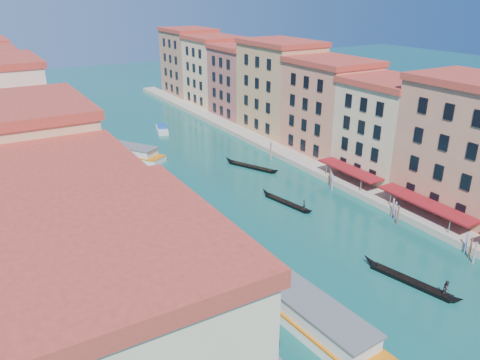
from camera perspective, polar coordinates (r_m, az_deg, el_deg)
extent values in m
cube|color=maroon|center=(26.46, -16.14, -6.84)|extent=(12.80, 16.40, 1.00)
cube|color=#CCB284|center=(44.68, -20.15, -9.52)|extent=(12.00, 15.00, 17.00)
cube|color=maroon|center=(40.91, -21.79, 1.33)|extent=(12.80, 15.40, 1.00)
cube|color=tan|center=(58.61, -23.44, -1.25)|extent=(12.00, 17.00, 19.00)
cube|color=maroon|center=(55.74, -25.00, 8.24)|extent=(12.80, 17.40, 1.00)
cube|color=tan|center=(73.58, -25.10, 2.01)|extent=(12.00, 14.00, 16.50)
cube|color=maroon|center=(71.38, -26.23, 8.61)|extent=(12.80, 14.40, 1.00)
cube|color=beige|center=(88.48, -26.55, 6.09)|extent=(12.00, 18.00, 20.00)
cube|color=#B36E52|center=(75.15, 26.13, 3.24)|extent=(12.00, 17.00, 19.00)
cube|color=tan|center=(84.45, 17.42, 5.51)|extent=(12.00, 14.00, 16.50)
cube|color=maroon|center=(82.53, 18.12, 11.33)|extent=(12.80, 14.40, 1.00)
cube|color=#C16E52|center=(94.54, 10.81, 8.31)|extent=(12.00, 16.00, 18.00)
cube|color=maroon|center=(92.80, 11.24, 14.01)|extent=(12.80, 16.40, 1.00)
cube|color=tan|center=(107.35, 4.84, 10.79)|extent=(12.00, 18.00, 20.00)
cube|color=maroon|center=(105.81, 5.03, 16.37)|extent=(12.80, 18.40, 1.00)
cube|color=#944F47|center=(121.17, 0.25, 11.56)|extent=(12.00, 15.00, 17.50)
cube|color=maroon|center=(119.82, 0.26, 15.92)|extent=(12.80, 15.40, 1.00)
cube|color=tan|center=(134.44, -3.22, 12.80)|extent=(12.00, 16.00, 18.50)
cube|color=maroon|center=(133.21, -3.31, 16.94)|extent=(12.80, 16.40, 1.00)
cube|color=#9B694F|center=(149.04, -6.25, 13.81)|extent=(12.00, 17.00, 19.50)
cube|color=maroon|center=(147.93, -6.42, 17.74)|extent=(12.80, 17.40, 1.00)
cube|color=#A09581|center=(100.53, 2.90, 4.46)|extent=(4.00, 140.00, 1.00)
cube|color=maroon|center=(71.26, 21.71, -2.63)|extent=(3.20, 15.30, 0.25)
cylinder|color=#5E5E60|center=(68.20, 24.10, -5.54)|extent=(0.12, 0.12, 3.00)
cylinder|color=#5E5E60|center=(73.71, 17.82, -2.55)|extent=(0.12, 0.12, 3.00)
cube|color=maroon|center=(80.66, 13.23, 1.24)|extent=(3.20, 12.60, 0.25)
cylinder|color=#5E5E60|center=(77.53, 14.48, -0.94)|extent=(0.12, 0.12, 3.00)
cylinder|color=#5E5E60|center=(83.16, 10.47, 1.00)|extent=(0.12, 0.12, 3.00)
cube|color=#5E5E60|center=(41.18, -1.07, -19.64)|extent=(5.40, 16.40, 0.30)
cylinder|color=#57311E|center=(64.04, 26.69, -8.04)|extent=(0.24, 0.24, 3.20)
cylinder|color=#57311E|center=(64.94, 26.26, -7.54)|extent=(0.24, 0.24, 3.20)
cylinder|color=#57311E|center=(65.85, 25.85, -7.05)|extent=(0.24, 0.24, 3.20)
cylinder|color=#57311E|center=(70.09, 18.67, -4.15)|extent=(0.24, 0.24, 3.20)
cylinder|color=#57311E|center=(71.09, 18.40, -3.73)|extent=(0.24, 0.24, 3.20)
cylinder|color=#57311E|center=(72.09, 18.13, -3.33)|extent=(0.24, 0.24, 3.20)
cylinder|color=#57311E|center=(78.89, 11.16, -0.39)|extent=(0.24, 0.24, 3.20)
cylinder|color=#57311E|center=(79.95, 11.01, -0.07)|extent=(0.24, 0.24, 3.20)
cylinder|color=#57311E|center=(81.02, 10.87, 0.25)|extent=(0.24, 0.24, 3.20)
cylinder|color=#57311E|center=(92.12, 3.81, 3.30)|extent=(0.24, 0.24, 3.20)
cylinder|color=#57311E|center=(93.22, 3.77, 3.53)|extent=(0.24, 0.24, 3.20)
cylinder|color=#57311E|center=(94.33, 3.74, 3.76)|extent=(0.24, 0.24, 3.20)
cylinder|color=#57311E|center=(44.54, -6.73, -19.76)|extent=(0.24, 0.24, 3.20)
cube|color=white|center=(49.13, 7.97, -16.27)|extent=(5.87, 19.96, 1.18)
cube|color=silver|center=(48.35, 8.05, -15.07)|extent=(5.09, 15.99, 1.57)
cube|color=#5E5E60|center=(47.79, 8.11, -14.18)|extent=(5.42, 16.51, 0.25)
cube|color=orange|center=(48.80, 8.00, -15.77)|extent=(5.92, 19.96, 0.25)
cube|color=silver|center=(96.36, -13.91, 3.06)|extent=(12.90, 16.99, 1.06)
cube|color=silver|center=(96.01, -13.97, 3.70)|extent=(10.62, 13.79, 1.41)
cube|color=#5E5E60|center=(95.76, -14.02, 4.18)|extent=(11.08, 14.30, 0.22)
cube|color=orange|center=(96.21, -13.94, 3.33)|extent=(12.94, 17.02, 0.22)
cube|color=black|center=(73.25, 5.68, -2.80)|extent=(2.65, 8.41, 0.42)
cone|color=black|center=(76.02, 3.12, -1.47)|extent=(1.19, 2.00, 1.56)
cone|color=black|center=(70.42, 8.47, -3.78)|extent=(1.13, 1.68, 1.38)
imported|color=#242F2D|center=(70.75, 7.81, -2.97)|extent=(0.65, 0.49, 1.60)
cube|color=black|center=(57.70, 20.02, -11.54)|extent=(3.39, 9.51, 0.48)
cone|color=black|center=(59.41, 15.51, -9.44)|extent=(1.43, 2.29, 1.77)
cone|color=black|center=(56.06, 24.96, -13.09)|extent=(1.34, 1.93, 1.56)
imported|color=#2C2425|center=(55.94, 23.88, -11.97)|extent=(1.02, 0.88, 1.82)
cube|color=black|center=(87.68, 1.40, 1.61)|extent=(5.10, 9.00, 0.47)
cone|color=black|center=(90.29, -1.40, 2.50)|extent=(1.76, 2.31, 1.76)
cone|color=black|center=(85.06, 4.38, 1.10)|extent=(1.60, 1.98, 1.55)
cube|color=white|center=(76.64, -10.50, -1.74)|extent=(4.49, 7.64, 0.83)
cube|color=#1443A6|center=(76.74, -10.79, -1.14)|extent=(2.77, 3.56, 0.73)
cube|color=beige|center=(112.40, -9.47, 6.06)|extent=(4.22, 7.71, 0.84)
cube|color=#1443A6|center=(112.71, -9.53, 6.49)|extent=(2.68, 3.55, 0.74)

